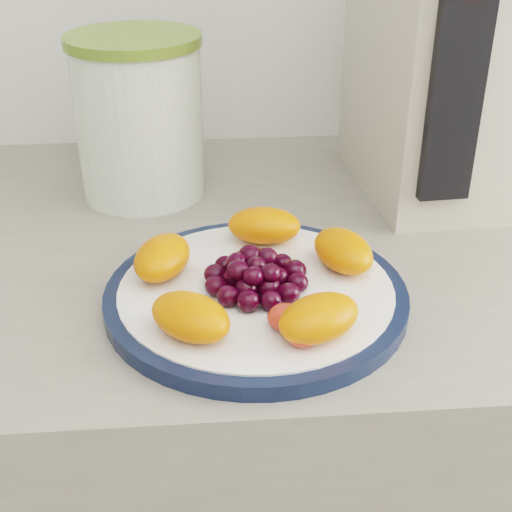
{
  "coord_description": "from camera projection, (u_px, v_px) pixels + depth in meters",
  "views": [
    {
      "loc": [
        -0.16,
        0.5,
        1.26
      ],
      "look_at": [
        -0.11,
        1.06,
        0.95
      ],
      "focal_mm": 50.0,
      "sensor_mm": 36.0,
      "label": 1
    }
  ],
  "objects": [
    {
      "name": "counter",
      "position": [
        325.0,
        510.0,
        1.01
      ],
      "size": [
        3.5,
        0.6,
        0.9
      ],
      "primitive_type": "cube",
      "color": "gray",
      "rests_on": "floor"
    },
    {
      "name": "plate_rim",
      "position": [
        256.0,
        296.0,
        0.66
      ],
      "size": [
        0.28,
        0.28,
        0.01
      ],
      "primitive_type": "cylinder",
      "color": "#0F1934",
      "rests_on": "counter"
    },
    {
      "name": "plate_face",
      "position": [
        256.0,
        295.0,
        0.66
      ],
      "size": [
        0.25,
        0.25,
        0.02
      ],
      "primitive_type": "cylinder",
      "color": "white",
      "rests_on": "counter"
    },
    {
      "name": "canister",
      "position": [
        140.0,
        122.0,
        0.84
      ],
      "size": [
        0.2,
        0.2,
        0.18
      ],
      "primitive_type": "cylinder",
      "rotation": [
        0.0,
        0.0,
        0.42
      ],
      "color": "#3D651E",
      "rests_on": "counter"
    },
    {
      "name": "canister_lid",
      "position": [
        133.0,
        40.0,
        0.79
      ],
      "size": [
        0.2,
        0.2,
        0.01
      ],
      "primitive_type": "cylinder",
      "rotation": [
        0.0,
        0.0,
        0.42
      ],
      "color": "olive",
      "rests_on": "canister"
    },
    {
      "name": "appliance_body",
      "position": [
        448.0,
        59.0,
        0.82
      ],
      "size": [
        0.2,
        0.26,
        0.31
      ],
      "primitive_type": "cube",
      "rotation": [
        0.0,
        0.0,
        0.07
      ],
      "color": "#BDB4A1",
      "rests_on": "counter"
    },
    {
      "name": "appliance_panel",
      "position": [
        456.0,
        89.0,
        0.7
      ],
      "size": [
        0.05,
        0.02,
        0.23
      ],
      "primitive_type": "cube",
      "rotation": [
        0.0,
        0.0,
        0.07
      ],
      "color": "black",
      "rests_on": "appliance_body"
    },
    {
      "name": "fruit_plate",
      "position": [
        258.0,
        274.0,
        0.64
      ],
      "size": [
        0.24,
        0.24,
        0.04
      ],
      "color": "#E85306",
      "rests_on": "plate_face"
    }
  ]
}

